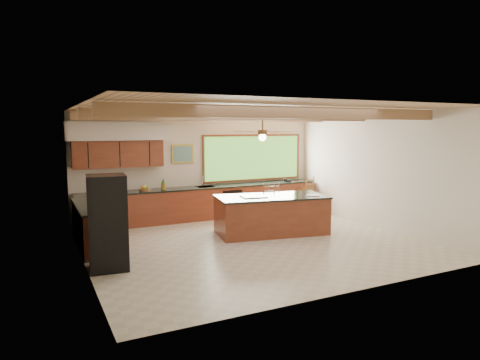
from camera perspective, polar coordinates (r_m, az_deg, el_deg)
name	(u,v)px	position (r m, az deg, el deg)	size (l,w,h in m)	color
ground	(253,243)	(9.75, 1.78, -8.38)	(7.20, 7.20, 0.00)	#B9AE99
room_shell	(234,144)	(9.91, -0.81, 4.85)	(7.27, 6.54, 3.02)	beige
counter_run	(182,207)	(11.60, -7.69, -3.60)	(7.12, 3.10, 1.23)	brown
island	(271,215)	(10.54, 4.19, -4.61)	(2.84, 1.69, 0.95)	brown
refrigerator	(108,222)	(8.17, -17.24, -5.43)	(0.74, 0.73, 1.75)	black
bar_stool_a	(273,198)	(12.00, 4.39, -2.40)	(0.43, 0.43, 1.06)	brown
bar_stool_b	(304,199)	(12.16, 8.48, -2.53)	(0.38, 0.38, 0.99)	brown
bar_stool_c	(268,199)	(11.74, 3.74, -2.52)	(0.45, 0.45, 1.09)	brown
bar_stool_d	(307,191)	(13.22, 8.88, -1.47)	(0.47, 0.47, 1.10)	brown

